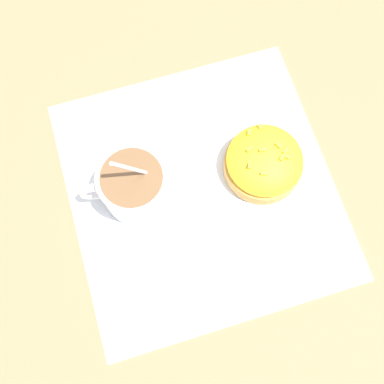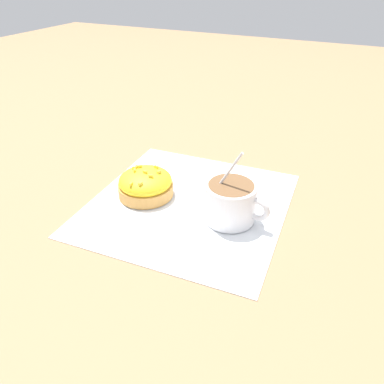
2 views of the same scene
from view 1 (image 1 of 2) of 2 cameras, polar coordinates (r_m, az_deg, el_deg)
ground_plane at (r=0.53m, az=1.21°, el=0.35°), size 3.00×3.00×0.00m
paper_napkin at (r=0.53m, az=1.22°, el=0.40°), size 0.32×0.33×0.00m
coffee_cup at (r=0.50m, az=-7.48°, el=0.84°), size 0.11×0.08×0.11m
frosted_pastry at (r=0.53m, az=9.13°, el=3.78°), size 0.09×0.09×0.05m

